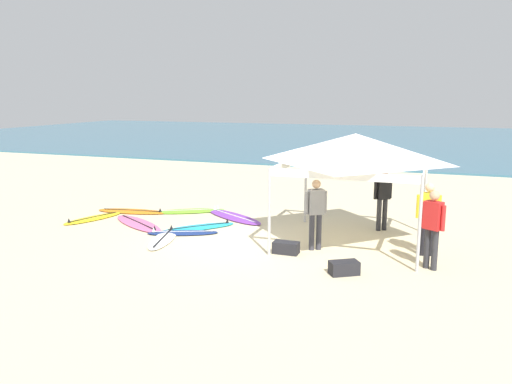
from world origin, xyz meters
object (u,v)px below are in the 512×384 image
(canopy_tent, at_px, (355,148))
(gear_bag_by_pole, at_px, (344,268))
(person_red, at_px, (433,224))
(person_yellow, at_px, (428,214))
(surfboard_yellow, at_px, (93,218))
(surfboard_orange, at_px, (133,211))
(surfboard_pink, at_px, (138,223))
(surfboard_lime, at_px, (190,211))
(surfboard_white, at_px, (163,238))
(person_black, at_px, (383,195))
(surfboard_navy, at_px, (182,233))
(person_grey, at_px, (316,210))
(surfboard_purple, at_px, (233,216))
(gear_bag_near_tent, at_px, (286,248))
(surfboard_cyan, at_px, (199,227))

(canopy_tent, relative_size, gear_bag_by_pole, 5.69)
(person_red, relative_size, person_yellow, 1.00)
(surfboard_yellow, xyz_separation_m, gear_bag_by_pole, (7.93, -2.08, 0.10))
(surfboard_orange, distance_m, surfboard_pink, 1.63)
(surfboard_lime, bearing_deg, person_yellow, -15.69)
(surfboard_orange, xyz_separation_m, surfboard_white, (2.51, -2.37, 0.00))
(person_black, bearing_deg, person_red, -64.83)
(canopy_tent, bearing_deg, surfboard_lime, 163.51)
(surfboard_navy, bearing_deg, gear_bag_by_pole, -18.81)
(surfboard_lime, bearing_deg, person_grey, -27.95)
(canopy_tent, xyz_separation_m, person_black, (0.56, 1.47, -1.40))
(gear_bag_by_pole, bearing_deg, canopy_tent, 95.65)
(surfboard_white, xyz_separation_m, person_grey, (3.86, 0.54, 0.95))
(surfboard_purple, relative_size, gear_bag_by_pole, 4.18)
(canopy_tent, distance_m, surfboard_navy, 5.05)
(surfboard_white, relative_size, person_red, 1.21)
(surfboard_pink, bearing_deg, gear_bag_near_tent, -12.90)
(surfboard_orange, relative_size, surfboard_cyan, 1.25)
(surfboard_cyan, distance_m, person_grey, 3.71)
(canopy_tent, bearing_deg, person_grey, -129.92)
(canopy_tent, bearing_deg, person_black, 69.10)
(surfboard_yellow, xyz_separation_m, person_yellow, (9.48, -0.17, 0.95))
(person_black, xyz_separation_m, person_yellow, (1.22, -1.89, 0.00))
(surfboard_cyan, height_order, person_black, person_black)
(surfboard_yellow, relative_size, person_grey, 1.17)
(surfboard_pink, xyz_separation_m, person_grey, (5.33, -0.57, 0.95))
(gear_bag_near_tent, bearing_deg, canopy_tent, 47.02)
(person_yellow, bearing_deg, person_red, -83.16)
(surfboard_white, height_order, surfboard_navy, same)
(person_red, xyz_separation_m, person_yellow, (-0.11, 0.95, 0.00))
(gear_bag_near_tent, height_order, gear_bag_by_pole, same)
(surfboard_purple, xyz_separation_m, surfboard_cyan, (-0.41, -1.48, 0.00))
(surfboard_purple, bearing_deg, surfboard_orange, -172.04)
(gear_bag_near_tent, relative_size, gear_bag_by_pole, 1.00)
(person_black, distance_m, person_red, 3.14)
(surfboard_yellow, bearing_deg, gear_bag_near_tent, -10.23)
(canopy_tent, relative_size, surfboard_pink, 1.38)
(surfboard_yellow, relative_size, surfboard_cyan, 1.06)
(surfboard_orange, relative_size, surfboard_purple, 0.95)
(surfboard_orange, distance_m, surfboard_yellow, 1.34)
(surfboard_yellow, height_order, surfboard_cyan, same)
(gear_bag_by_pole, bearing_deg, surfboard_orange, 155.91)
(surfboard_navy, xyz_separation_m, person_yellow, (6.19, 0.33, 0.95))
(gear_bag_near_tent, bearing_deg, surfboard_orange, 157.93)
(surfboard_lime, relative_size, person_red, 1.31)
(surfboard_lime, height_order, gear_bag_near_tent, gear_bag_near_tent)
(surfboard_cyan, bearing_deg, surfboard_navy, -103.80)
(surfboard_orange, height_order, gear_bag_near_tent, gear_bag_near_tent)
(surfboard_white, relative_size, surfboard_navy, 1.07)
(surfboard_orange, distance_m, surfboard_white, 3.45)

